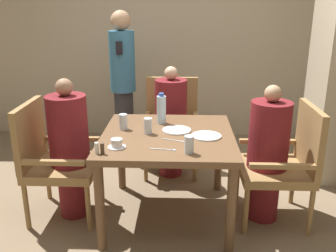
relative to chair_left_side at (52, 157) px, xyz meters
The scene contains 21 objects.
ground_plane 1.09m from the chair_left_side, ahead, with size 16.00×16.00×0.00m, color #7A664C.
wall_back 2.47m from the chair_left_side, 65.64° to the left, with size 8.00×0.06×2.80m.
dining_table 0.96m from the chair_left_side, ahead, with size 1.05×1.08×0.73m.
chair_left_side is the anchor object (origin of this frame).
diner_in_left_chair 0.17m from the chair_left_side, ahead, with size 0.32×0.32×1.18m.
chair_far_side 1.36m from the chair_left_side, 45.45° to the left, with size 0.56×0.56×0.97m.
diner_in_far_chair 1.26m from the chair_left_side, 40.61° to the left, with size 0.32×0.32×1.14m.
chair_right_side 1.90m from the chair_left_side, ahead, with size 0.56×0.56×0.97m.
diner_in_right_chair 1.76m from the chair_left_side, ahead, with size 0.32×0.32×1.14m.
standing_host 1.42m from the chair_left_side, 73.20° to the left, with size 0.28×0.32×1.65m.
plate_main_left 1.05m from the chair_left_side, ahead, with size 0.23×0.23×0.01m.
plate_main_right 1.28m from the chair_left_side, ahead, with size 0.23×0.23×0.01m.
teacup_with_saucer 0.71m from the chair_left_side, 27.02° to the right, with size 0.13×0.13×0.07m.
water_bottle 0.99m from the chair_left_side, 17.62° to the left, with size 0.08×0.08×0.27m.
glass_tall_near 0.84m from the chair_left_side, ahead, with size 0.07×0.07×0.13m.
glass_tall_mid 1.21m from the chair_left_side, 19.28° to the right, with size 0.07×0.07×0.13m.
glass_tall_far 0.65m from the chair_left_side, 10.65° to the left, with size 0.07×0.07×0.13m.
salt_shaker 0.69m from the chair_left_side, 41.62° to the right, with size 0.03×0.03×0.08m.
pepper_shaker 0.71m from the chair_left_side, 39.39° to the right, with size 0.03×0.03×0.08m.
fork_beside_plate 1.03m from the chair_left_side, 19.39° to the right, with size 0.19×0.04×0.00m.
knife_beside_plate 1.05m from the chair_left_side, ahead, with size 0.19×0.08×0.00m.
Camera 1 is at (0.11, -2.80, 1.73)m, focal length 40.00 mm.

